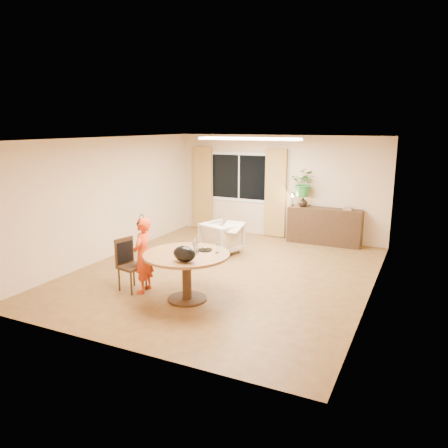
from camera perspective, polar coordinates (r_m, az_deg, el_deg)
name	(u,v)px	position (r m, az deg, el deg)	size (l,w,h in m)	color
floor	(224,273)	(8.64, 0.00, -6.42)	(6.50, 6.50, 0.00)	brown
ceiling	(224,139)	(8.16, 0.00, 11.08)	(6.50, 6.50, 0.00)	white
wall_back	(279,187)	(11.28, 7.16, 4.85)	(5.50, 5.50, 0.00)	#D6B28B
wall_left	(110,198)	(9.79, -14.71, 3.31)	(6.50, 6.50, 0.00)	#D6B28B
wall_right	(375,222)	(7.56, 19.16, 0.28)	(6.50, 6.50, 0.00)	#D6B28B
window	(239,177)	(11.63, 1.98, 6.17)	(1.70, 0.03, 1.30)	white
curtain_left	(203,188)	(12.06, -2.77, 4.71)	(0.55, 0.08, 2.25)	olive
curtain_right	(275,193)	(11.23, 6.74, 4.02)	(0.55, 0.08, 2.25)	olive
ceiling_panel	(249,139)	(9.26, 3.26, 11.06)	(2.20, 0.35, 0.05)	white
dining_table	(187,264)	(7.19, -4.91, -5.17)	(1.41, 1.41, 0.80)	brown
dining_chair	(132,265)	(7.80, -11.94, -5.29)	(0.44, 0.40, 0.92)	black
child	(143,255)	(7.65, -10.54, -4.03)	(0.32, 0.48, 1.32)	red
laptop	(186,246)	(7.13, -5.00, -2.92)	(0.35, 0.23, 0.23)	#B7B7BC
tumbler	(197,246)	(7.39, -3.57, -2.85)	(0.07, 0.07, 0.10)	white
wine_glass	(217,247)	(7.13, -0.93, -3.07)	(0.07, 0.07, 0.19)	white
pot_lid	(205,249)	(7.29, -2.47, -3.33)	(0.23, 0.23, 0.04)	white
handbag	(184,254)	(6.69, -5.21, -3.91)	(0.37, 0.22, 0.25)	black
armchair	(222,238)	(9.88, -0.31, -1.79)	(0.76, 0.78, 0.71)	#BFB797
throw	(232,224)	(9.60, 1.05, 0.04)	(0.45, 0.55, 0.03)	beige
sideboard	(324,226)	(10.88, 12.98, -0.29)	(1.76, 0.43, 0.88)	black
vase	(303,202)	(10.90, 10.24, 2.89)	(0.24, 0.24, 0.25)	black
bouquet	(304,183)	(10.83, 10.44, 5.25)	(0.59, 0.51, 0.66)	#2E6325
book_stack	(348,209)	(10.68, 15.88, 1.96)	(0.20, 0.15, 0.08)	brown
desk_lamp	(292,199)	(10.91, 8.93, 3.22)	(0.14, 0.14, 0.35)	black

